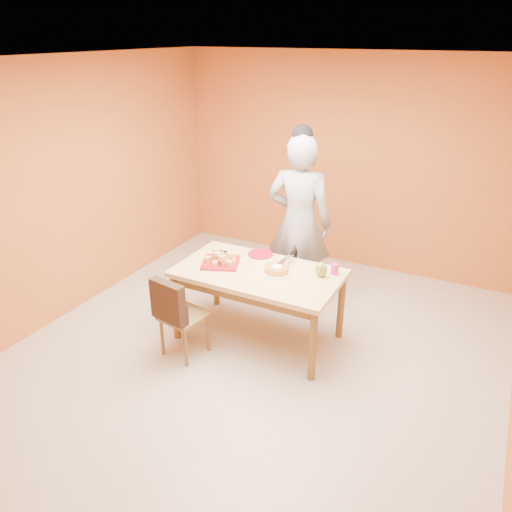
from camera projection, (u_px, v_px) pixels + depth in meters
The scene contains 16 objects.
floor at pixel (256, 355), 4.89m from camera, with size 5.00×5.00×0.00m, color #B8AF9D.
ceiling at pixel (256, 59), 3.77m from camera, with size 5.00×5.00×0.00m, color white.
wall_back at pixel (346, 164), 6.35m from camera, with size 4.50×4.50×0.00m, color #C3692D.
wall_left at pixel (67, 191), 5.27m from camera, with size 5.00×5.00×0.00m, color #C3692D.
dining_table at pixel (258, 280), 4.90m from camera, with size 1.60×0.90×0.76m.
dining_chair at pixel (183, 314), 4.73m from camera, with size 0.45×0.51×0.85m.
pastry_pile at pixel (221, 257), 4.98m from camera, with size 0.32×0.32×0.11m, color #E7B662, non-canonical shape.
person at pixel (299, 223), 5.44m from camera, with size 0.72×0.47×1.96m, color gray.
pastry_platter at pixel (221, 263), 5.01m from camera, with size 0.36×0.36×0.02m, color maroon.
red_dinner_plate at pixel (260, 254), 5.21m from camera, with size 0.26×0.26×0.02m, color maroon.
white_cake_plate at pixel (277, 272), 4.82m from camera, with size 0.29×0.29×0.01m, color white.
sponge_cake at pixel (277, 269), 4.80m from camera, with size 0.24×0.24×0.05m, color orange.
cake_server at pixel (285, 259), 4.93m from camera, with size 0.05×0.27×0.01m, color white.
egg_ornament at pixel (321, 270), 4.72m from camera, with size 0.12×0.09×0.15m, color olive.
magenta_glass at pixel (335, 269), 4.78m from camera, with size 0.07×0.07×0.10m, color #D62071.
checker_tin at pixel (321, 270), 4.85m from camera, with size 0.09×0.09×0.03m, color #3D1D10.
Camera 1 is at (1.86, -3.59, 2.90)m, focal length 35.00 mm.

